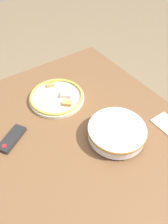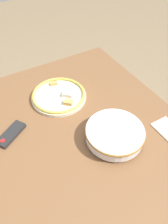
# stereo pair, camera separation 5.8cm
# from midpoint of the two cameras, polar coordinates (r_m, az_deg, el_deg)

# --- Properties ---
(ground_plane) EXTENTS (8.00, 8.00, 0.00)m
(ground_plane) POSITION_cam_midpoint_polar(r_m,az_deg,el_deg) (1.68, -1.02, -21.24)
(ground_plane) COLOR #7F6B4C
(dining_table) EXTENTS (1.23, 0.98, 0.74)m
(dining_table) POSITION_cam_midpoint_polar(r_m,az_deg,el_deg) (1.10, -1.46, -8.19)
(dining_table) COLOR brown
(dining_table) RESTS_ON ground_plane
(noodle_bowl) EXTENTS (0.27, 0.27, 0.07)m
(noodle_bowl) POSITION_cam_midpoint_polar(r_m,az_deg,el_deg) (0.99, 6.90, -5.17)
(noodle_bowl) COLOR silver
(noodle_bowl) RESTS_ON dining_table
(food_plate) EXTENTS (0.30, 0.30, 0.04)m
(food_plate) POSITION_cam_midpoint_polar(r_m,az_deg,el_deg) (1.19, -8.46, 3.87)
(food_plate) COLOR beige
(food_plate) RESTS_ON dining_table
(tv_remote) EXTENTS (0.13, 0.16, 0.02)m
(tv_remote) POSITION_cam_midpoint_polar(r_m,az_deg,el_deg) (1.06, -19.79, -6.58)
(tv_remote) COLOR black
(tv_remote) RESTS_ON dining_table
(folded_napkin) EXTENTS (0.14, 0.10, 0.01)m
(folded_napkin) POSITION_cam_midpoint_polar(r_m,az_deg,el_deg) (1.13, 19.78, -3.29)
(folded_napkin) COLOR beige
(folded_napkin) RESTS_ON dining_table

